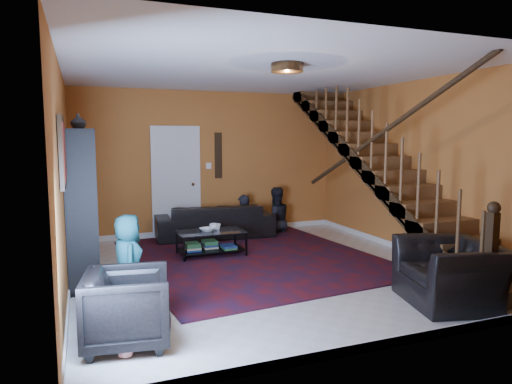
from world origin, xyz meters
TOP-DOWN VIEW (x-y plane):
  - floor at (0.00, 0.00)m, footprint 5.50×5.50m
  - room at (-1.33, 1.33)m, footprint 5.50×5.50m
  - staircase at (2.12, -0.00)m, footprint 0.95×5.02m
  - bookshelf at (-2.40, 0.60)m, footprint 0.35×1.80m
  - door at (-0.70, 2.73)m, footprint 0.82×0.05m
  - framed_picture at (-2.57, -0.90)m, footprint 0.04×0.74m
  - wall_hanging at (0.15, 2.73)m, footprint 0.14×0.03m
  - ceiling_fixture at (0.00, -0.80)m, footprint 0.40×0.40m
  - rug at (0.08, 0.65)m, footprint 3.95×4.41m
  - sofa at (-0.06, 2.30)m, footprint 2.25×1.01m
  - armchair_left at (-2.05, -1.81)m, footprint 0.87×0.85m
  - armchair_right at (1.50, -2.05)m, footprint 1.19×1.29m
  - person_adult_a at (0.53, 2.35)m, footprint 0.47×0.33m
  - person_adult_b at (1.22, 2.35)m, footprint 0.68×0.54m
  - person_child at (-1.95, -0.86)m, footprint 0.35×0.53m
  - coffee_table at (-0.49, 1.00)m, footprint 1.07×0.63m
  - cup_a at (-0.43, 1.07)m, footprint 0.18×0.18m
  - cup_b at (-0.36, 1.08)m, footprint 0.12×0.12m
  - bowl at (-0.56, 1.01)m, footprint 0.27×0.27m
  - vase at (-2.41, 0.10)m, footprint 0.18×0.18m
  - popcorn_bucket at (-2.10, -2.06)m, footprint 0.16×0.16m

SIDE VIEW (x-z plane):
  - floor at x=0.00m, z-range 0.00..0.00m
  - rug at x=0.08m, z-range 0.00..0.02m
  - room at x=-1.33m, z-range -2.70..2.80m
  - popcorn_bucket at x=-2.10m, z-range 0.02..0.17m
  - person_adult_a at x=0.53m, z-range -0.45..0.80m
  - coffee_table at x=-0.49m, z-range 0.03..0.43m
  - person_adult_b at x=1.22m, z-range -0.45..0.92m
  - sofa at x=-0.06m, z-range 0.00..0.64m
  - armchair_left at x=-2.05m, z-range 0.00..0.70m
  - armchair_right at x=1.50m, z-range 0.00..0.71m
  - bowl at x=-0.56m, z-range 0.41..0.46m
  - cup_b at x=-0.36m, z-range 0.41..0.50m
  - cup_a at x=-0.43m, z-range 0.41..0.51m
  - person_child at x=-1.95m, z-range 0.00..1.06m
  - bookshelf at x=-2.40m, z-range -0.04..1.96m
  - door at x=-0.70m, z-range 0.00..2.05m
  - staircase at x=2.12m, z-range -0.19..2.99m
  - wall_hanging at x=0.15m, z-range 1.10..2.00m
  - framed_picture at x=-2.57m, z-range 1.38..2.12m
  - vase at x=-2.41m, z-range 2.00..2.19m
  - ceiling_fixture at x=0.00m, z-range 2.69..2.79m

